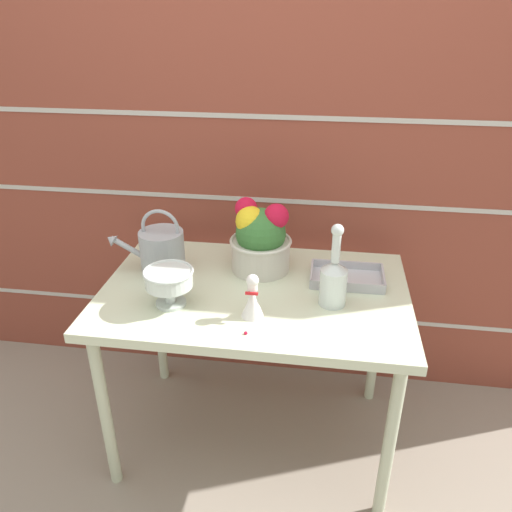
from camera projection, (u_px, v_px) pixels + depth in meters
The scene contains 10 objects.
ground_plane at pixel (255, 433), 2.20m from camera, with size 12.00×12.00×0.00m, color gray.
brick_wall at pixel (272, 158), 2.14m from camera, with size 3.60×0.08×2.20m.
patio_table at pixel (255, 306), 1.89m from camera, with size 1.14×0.74×0.74m.
watering_can at pixel (161, 250), 1.94m from camera, with size 0.32×0.17×0.26m.
crystal_pedestal_bowl at pixel (169, 280), 1.72m from camera, with size 0.18×0.18×0.14m.
flower_planter at pixel (260, 239), 1.95m from camera, with size 0.25×0.25×0.29m.
glass_decanter at pixel (334, 279), 1.73m from camera, with size 0.10×0.10×0.31m.
figurine_vase at pixel (253, 300), 1.67m from camera, with size 0.08×0.08×0.16m.
wire_tray at pixel (347, 278), 1.91m from camera, with size 0.28×0.18×0.04m.
fallen_petal at pixel (246, 333), 1.61m from camera, with size 0.01×0.01×0.01m.
Camera 1 is at (0.24, -1.58, 1.69)m, focal length 35.00 mm.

